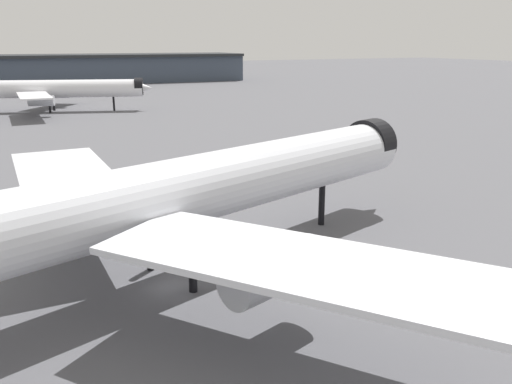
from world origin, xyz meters
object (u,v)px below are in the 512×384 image
at_px(airliner_near_gate, 190,192).
at_px(airliner_far_taxiway, 57,89).
at_px(traffic_cone_wingtip, 88,182).
at_px(traffic_cone_near_nose, 115,174).

bearing_deg(airliner_near_gate, airliner_far_taxiway, 70.23).
height_order(airliner_far_taxiway, traffic_cone_wingtip, airliner_far_taxiway).
relative_size(airliner_far_taxiway, traffic_cone_wingtip, 63.70).
distance_m(airliner_near_gate, traffic_cone_near_nose, 35.19).
relative_size(airliner_near_gate, traffic_cone_near_nose, 72.66).
bearing_deg(airliner_near_gate, traffic_cone_wingtip, 77.23).
relative_size(traffic_cone_near_nose, traffic_cone_wingtip, 1.02).
bearing_deg(traffic_cone_near_nose, airliner_near_gate, -92.06).
xyz_separation_m(airliner_near_gate, airliner_far_taxiway, (3.37, 112.78, -0.87)).
xyz_separation_m(traffic_cone_near_nose, traffic_cone_wingtip, (-4.17, -2.98, -0.01)).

